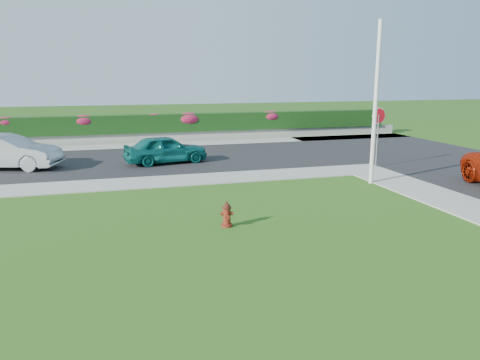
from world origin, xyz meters
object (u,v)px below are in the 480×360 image
object	(u,v)px
sedan_teal	(166,149)
stop_sign	(378,123)
fire_hydrant	(227,215)
sedan_silver	(7,152)
utility_pole	(375,104)

from	to	relation	value
sedan_teal	stop_sign	size ratio (longest dim) A/B	1.42
fire_hydrant	sedan_silver	distance (m)	12.67
fire_hydrant	sedan_silver	bearing A→B (deg)	135.44
sedan_teal	stop_sign	distance (m)	9.73
sedan_silver	utility_pole	size ratio (longest dim) A/B	0.75
fire_hydrant	sedan_silver	world-z (taller)	sedan_silver
fire_hydrant	stop_sign	size ratio (longest dim) A/B	0.26
fire_hydrant	utility_pole	size ratio (longest dim) A/B	0.12
sedan_silver	utility_pole	bearing A→B (deg)	-97.25
fire_hydrant	utility_pole	xyz separation A→B (m)	(6.65, 3.62, 2.68)
fire_hydrant	utility_pole	bearing A→B (deg)	38.96
sedan_silver	stop_sign	bearing A→B (deg)	-85.87
sedan_silver	sedan_teal	bearing A→B (deg)	-75.52
fire_hydrant	sedan_silver	xyz separation A→B (m)	(-7.28, 10.37, 0.45)
utility_pole	stop_sign	bearing A→B (deg)	54.97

